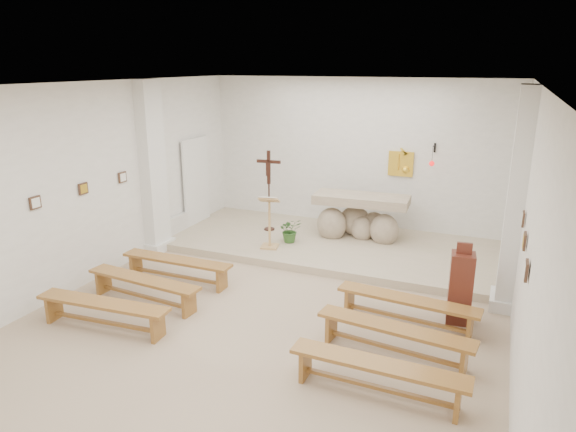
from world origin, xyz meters
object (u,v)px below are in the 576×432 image
at_px(donation_pedestal, 460,287).
at_px(bench_right_front, 407,305).
at_px(bench_left_second, 144,284).
at_px(lectern, 269,222).
at_px(bench_right_third, 378,371).
at_px(bench_right_second, 394,334).
at_px(altar, 359,219).
at_px(bench_left_third, 103,309).
at_px(crucifix_stand, 269,185).
at_px(bench_left_front, 177,264).

distance_m(donation_pedestal, bench_right_front, 0.85).
relative_size(donation_pedestal, bench_left_second, 0.60).
height_order(lectern, bench_right_third, lectern).
relative_size(bench_left_second, bench_right_third, 1.01).
distance_m(bench_right_front, bench_left_second, 4.19).
bearing_deg(bench_right_third, bench_right_second, 91.04).
bearing_deg(bench_left_second, altar, 64.21).
height_order(lectern, bench_right_second, lectern).
relative_size(donation_pedestal, bench_right_second, 0.60).
height_order(altar, lectern, lectern).
bearing_deg(bench_right_front, bench_right_third, -84.82).
height_order(bench_right_front, bench_left_third, same).
height_order(crucifix_stand, donation_pedestal, crucifix_stand).
xyz_separation_m(crucifix_stand, bench_left_third, (-0.44, -4.84, -0.86)).
bearing_deg(bench_left_third, bench_right_front, 20.19).
relative_size(lectern, bench_right_second, 0.52).
bearing_deg(bench_right_front, bench_left_third, -150.32).
bearing_deg(bench_right_second, donation_pedestal, 68.87).
bearing_deg(bench_left_front, donation_pedestal, 4.72).
bearing_deg(bench_right_front, donation_pedestal, 36.47).
xyz_separation_m(crucifix_stand, bench_left_front, (-0.44, -2.97, -0.86)).
bearing_deg(bench_left_front, bench_left_second, -90.37).
height_order(bench_left_front, bench_right_third, same).
bearing_deg(donation_pedestal, bench_left_second, -170.56).
relative_size(bench_right_second, bench_left_third, 1.00).
xyz_separation_m(crucifix_stand, donation_pedestal, (4.35, -2.55, -0.64)).
relative_size(lectern, bench_left_second, 0.52).
bearing_deg(bench_left_second, donation_pedestal, 20.27).
height_order(bench_right_front, bench_right_third, same).
distance_m(bench_left_second, bench_right_third, 4.19).
bearing_deg(bench_right_second, bench_left_second, -173.80).
height_order(bench_left_front, bench_right_second, same).
distance_m(bench_left_second, bench_left_third, 0.93).
bearing_deg(bench_right_front, bench_right_second, -84.82).
xyz_separation_m(bench_left_front, bench_left_second, (0.00, -0.93, 0.00)).
bearing_deg(bench_right_third, lectern, 130.89).
bearing_deg(altar, crucifix_stand, -174.88).
relative_size(bench_left_front, bench_left_second, 0.99).
relative_size(bench_left_third, bench_right_third, 1.01).
relative_size(crucifix_stand, donation_pedestal, 1.42).
distance_m(crucifix_stand, donation_pedestal, 5.08).
bearing_deg(donation_pedestal, bench_left_front, 178.70).
xyz_separation_m(altar, lectern, (-1.51, -1.37, 0.15)).
bearing_deg(bench_right_third, altar, 108.72).
bearing_deg(bench_left_front, bench_right_third, -24.87).
distance_m(donation_pedestal, bench_left_third, 5.31).
xyz_separation_m(altar, bench_right_third, (1.64, -5.14, -0.21)).
bearing_deg(bench_left_third, bench_left_second, 85.69).
xyz_separation_m(bench_left_front, bench_right_front, (4.09, 0.00, 0.00)).
bearing_deg(lectern, crucifix_stand, 102.70).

